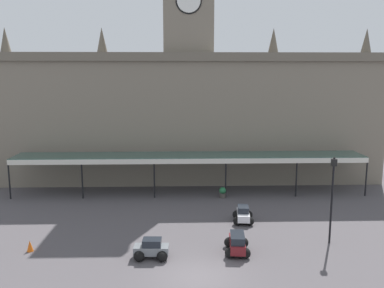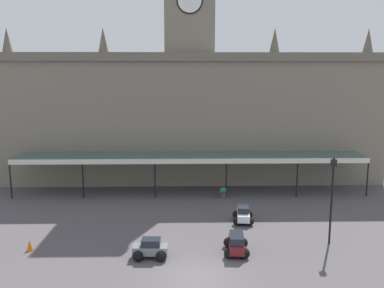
% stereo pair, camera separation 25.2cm
% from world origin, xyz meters
% --- Properties ---
extents(ground_plane, '(140.00, 140.00, 0.00)m').
position_xyz_m(ground_plane, '(0.00, 0.00, 0.00)').
color(ground_plane, '#4E494D').
extents(station_building, '(38.34, 7.16, 21.51)m').
position_xyz_m(station_building, '(-0.00, 21.33, 7.08)').
color(station_building, slate).
rests_on(station_building, ground).
extents(entrance_canopy, '(31.71, 3.26, 3.59)m').
position_xyz_m(entrance_canopy, '(-0.00, 15.53, 3.45)').
color(entrance_canopy, '#38564C').
rests_on(entrance_canopy, ground).
extents(car_grey_sedan, '(2.08, 1.57, 1.19)m').
position_xyz_m(car_grey_sedan, '(-2.60, 2.27, 0.50)').
color(car_grey_sedan, slate).
rests_on(car_grey_sedan, ground).
extents(car_maroon_estate, '(1.66, 2.32, 1.27)m').
position_xyz_m(car_maroon_estate, '(2.58, 2.80, 0.56)').
color(car_maroon_estate, maroon).
rests_on(car_maroon_estate, ground).
extents(car_white_sedan, '(1.65, 2.13, 1.19)m').
position_xyz_m(car_white_sedan, '(3.76, 8.05, 0.50)').
color(car_white_sedan, silver).
rests_on(car_white_sedan, ground).
extents(victorian_lamppost, '(0.30, 0.30, 5.69)m').
position_xyz_m(victorian_lamppost, '(8.77, 4.10, 3.48)').
color(victorian_lamppost, black).
rests_on(victorian_lamppost, ground).
extents(traffic_cone, '(0.40, 0.40, 0.69)m').
position_xyz_m(traffic_cone, '(-10.16, 3.42, 0.35)').
color(traffic_cone, orange).
rests_on(traffic_cone, ground).
extents(planter_forecourt_centre, '(0.60, 0.60, 0.96)m').
position_xyz_m(planter_forecourt_centre, '(2.88, 14.06, 0.49)').
color(planter_forecourt_centre, '#47423D').
rests_on(planter_forecourt_centre, ground).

